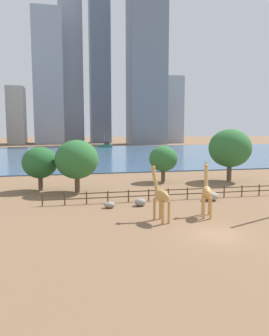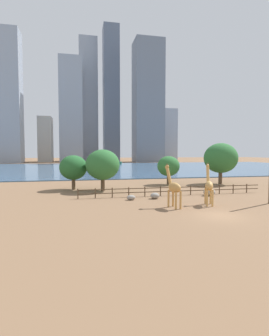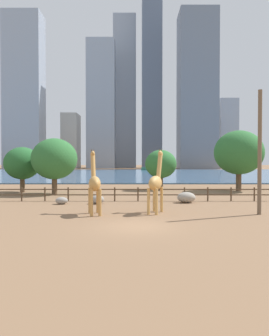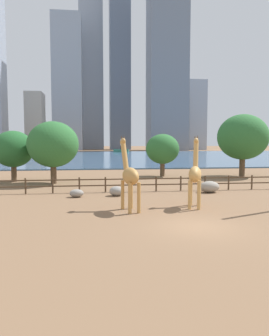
# 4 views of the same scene
# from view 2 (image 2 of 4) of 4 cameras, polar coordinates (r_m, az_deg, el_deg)

# --- Properties ---
(ground_plane) EXTENTS (400.00, 400.00, 0.00)m
(ground_plane) POSITION_cam_2_polar(r_m,az_deg,el_deg) (102.81, -4.83, 0.09)
(ground_plane) COLOR brown
(harbor_water) EXTENTS (180.00, 86.00, 0.20)m
(harbor_water) POSITION_cam_2_polar(r_m,az_deg,el_deg) (99.84, -4.61, 0.05)
(harbor_water) COLOR #3D6084
(harbor_water) RESTS_ON ground
(giraffe_tall) EXTENTS (1.24, 3.02, 4.72)m
(giraffe_tall) POSITION_cam_2_polar(r_m,az_deg,el_deg) (28.24, 8.52, -4.16)
(giraffe_tall) COLOR #C18C47
(giraffe_tall) RESTS_ON ground
(giraffe_companion) EXTENTS (1.50, 2.86, 4.75)m
(giraffe_companion) POSITION_cam_2_polar(r_m,az_deg,el_deg) (30.60, 15.89, -3.67)
(giraffe_companion) COLOR tan
(giraffe_companion) RESTS_ON ground
(boulder_near_fence) EXTENTS (1.15, 1.03, 0.77)m
(boulder_near_fence) POSITION_cam_2_polar(r_m,az_deg,el_deg) (33.66, 4.45, -6.04)
(boulder_near_fence) COLOR gray
(boulder_near_fence) RESTS_ON ground
(boulder_by_pole) EXTENTS (1.66, 1.29, 0.97)m
(boulder_by_pole) POSITION_cam_2_polar(r_m,az_deg,el_deg) (37.33, 15.98, -5.07)
(boulder_by_pole) COLOR gray
(boulder_by_pole) RESTS_ON ground
(boulder_small) EXTENTS (1.09, 0.82, 0.62)m
(boulder_small) POSITION_cam_2_polar(r_m,az_deg,el_deg) (32.72, -0.75, -6.44)
(boulder_small) COLOR gray
(boulder_small) RESTS_ON ground
(enclosure_fence) EXTENTS (26.12, 0.14, 1.30)m
(enclosure_fence) POSITION_cam_2_polar(r_m,az_deg,el_deg) (36.42, 8.12, -4.74)
(enclosure_fence) COLOR #4C3826
(enclosure_fence) RESTS_ON ground
(tree_left_large) EXTENTS (6.19, 6.19, 7.65)m
(tree_left_large) POSITION_cam_2_polar(r_m,az_deg,el_deg) (51.44, 18.25, 2.06)
(tree_left_large) COLOR brown
(tree_left_large) RESTS_ON ground
(tree_center_broad) EXTENTS (5.21, 5.21, 6.37)m
(tree_center_broad) POSITION_cam_2_polar(r_m,az_deg,el_deg) (40.47, -6.96, 0.70)
(tree_center_broad) COLOR brown
(tree_center_broad) RESTS_ON ground
(tree_right_tall) EXTENTS (4.34, 4.34, 5.47)m
(tree_right_tall) POSITION_cam_2_polar(r_m,az_deg,el_deg) (42.60, -13.18, 0.07)
(tree_right_tall) COLOR brown
(tree_right_tall) RESTS_ON ground
(tree_left_small) EXTENTS (4.11, 4.11, 5.24)m
(tree_left_small) POSITION_cam_2_polar(r_m,az_deg,el_deg) (48.59, 7.40, 0.39)
(tree_left_small) COLOR brown
(tree_left_small) RESTS_ON ground
(boat_sailboat) EXTENTS (6.01, 3.33, 5.12)m
(boat_sailboat) POSITION_cam_2_polar(r_m,az_deg,el_deg) (132.36, -3.97, 1.29)
(boat_sailboat) COLOR #337259
(boat_sailboat) RESTS_ON harbor_water
(skyline_tower_needle) EXTENTS (17.65, 15.19, 74.39)m
(skyline_tower_needle) POSITION_cam_2_polar(r_m,az_deg,el_deg) (168.24, 2.94, 14.11)
(skyline_tower_needle) COLOR slate
(skyline_tower_needle) RESTS_ON ground
(skyline_block_central) EXTENTS (9.10, 8.76, 34.88)m
(skyline_block_central) POSITION_cam_2_polar(r_m,az_deg,el_deg) (179.43, 7.53, 7.05)
(skyline_block_central) COLOR #939EAD
(skyline_block_central) RESTS_ON ground
(skyline_tower_glass) EXTENTS (17.60, 12.11, 74.31)m
(skyline_tower_glass) POSITION_cam_2_polar(r_m,az_deg,el_deg) (168.93, -26.43, 13.70)
(skyline_tower_glass) COLOR #939EAD
(skyline_tower_glass) RESTS_ON ground
(skyline_block_left) EXTENTS (8.05, 13.49, 27.91)m
(skyline_block_left) POSITION_cam_2_polar(r_m,az_deg,el_deg) (174.25, -18.79, 5.86)
(skyline_block_left) COLOR #ADA89E
(skyline_block_left) RESTS_ON ground
(skyline_block_right) EXTENTS (14.32, 11.04, 65.58)m
(skyline_block_right) POSITION_cam_2_polar(r_m,az_deg,el_deg) (174.65, -13.66, 12.15)
(skyline_block_right) COLOR #939EAD
(skyline_block_right) RESTS_ON ground
(skyline_tower_short) EXTENTS (12.72, 9.77, 85.45)m
(skyline_tower_short) POSITION_cam_2_polar(r_m,az_deg,el_deg) (193.31, -9.98, 14.32)
(skyline_tower_short) COLOR #939EAD
(skyline_tower_short) RESTS_ON ground
(skyline_block_wide) EXTENTS (10.49, 11.79, 90.37)m
(skyline_block_wide) POSITION_cam_2_polar(r_m,az_deg,el_deg) (185.56, -5.13, 15.60)
(skyline_block_wide) COLOR slate
(skyline_block_wide) RESTS_ON ground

